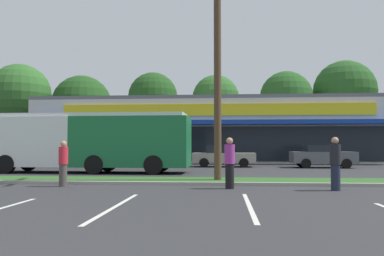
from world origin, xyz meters
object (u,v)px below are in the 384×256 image
at_px(car_1, 322,156).
at_px(pedestrian_mid, 230,163).
at_px(city_bus, 87,141).
at_px(car_0, 70,156).
at_px(pedestrian_by_pole, 335,164).
at_px(pedestrian_near_bench, 63,163).
at_px(car_3, 223,156).
at_px(utility_pole, 214,39).

distance_m(car_1, pedestrian_mid, 14.73).
height_order(city_bus, pedestrian_mid, city_bus).
distance_m(car_0, pedestrian_by_pole, 19.91).
relative_size(city_bus, pedestrian_by_pole, 6.40).
distance_m(pedestrian_by_pole, pedestrian_mid, 3.56).
distance_m(car_1, pedestrian_near_bench, 18.06).
xyz_separation_m(car_3, pedestrian_by_pole, (3.78, -14.07, 0.14)).
xyz_separation_m(utility_pole, car_3, (0.34, 11.62, -5.14)).
distance_m(car_3, pedestrian_by_pole, 14.58).
height_order(car_3, pedestrian_by_pole, pedestrian_by_pole).
xyz_separation_m(utility_pole, pedestrian_mid, (0.58, -2.16, -5.01)).
bearing_deg(pedestrian_mid, utility_pole, 175.34).
bearing_deg(car_1, pedestrian_near_bench, -133.94).
bearing_deg(utility_pole, car_3, 88.33).
distance_m(car_3, pedestrian_near_bench, 14.75).
bearing_deg(car_3, pedestrian_mid, -89.01).
xyz_separation_m(car_0, pedestrian_by_pole, (14.59, -13.55, 0.16)).
bearing_deg(pedestrian_near_bench, car_3, 44.07).
bearing_deg(car_3, pedestrian_near_bench, -113.58).
distance_m(utility_pole, city_bus, 9.86).
height_order(utility_pole, car_1, utility_pole).
height_order(car_0, car_1, car_1).
relative_size(city_bus, pedestrian_mid, 6.43).
relative_size(city_bus, car_3, 2.66).
xyz_separation_m(car_0, pedestrian_near_bench, (4.90, -12.99, 0.11)).
distance_m(car_0, car_3, 10.82).
distance_m(utility_pole, pedestrian_mid, 5.48).
distance_m(city_bus, pedestrian_near_bench, 7.44).
height_order(car_0, pedestrian_mid, pedestrian_mid).
bearing_deg(pedestrian_by_pole, pedestrian_mid, -71.37).
xyz_separation_m(car_1, pedestrian_near_bench, (-12.53, -13.00, 0.07)).
bearing_deg(car_3, pedestrian_by_pole, -74.95).
bearing_deg(car_1, pedestrian_by_pole, -101.85).
bearing_deg(pedestrian_near_bench, car_1, 23.71).
height_order(city_bus, car_0, city_bus).
bearing_deg(car_0, car_3, 2.80).
relative_size(utility_pole, car_3, 2.57).
bearing_deg(pedestrian_near_bench, pedestrian_mid, -24.81).
relative_size(car_0, pedestrian_near_bench, 2.74).
bearing_deg(car_0, pedestrian_mid, -50.21).
height_order(car_3, pedestrian_near_bench, pedestrian_near_bench).
height_order(utility_pole, car_0, utility_pole).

